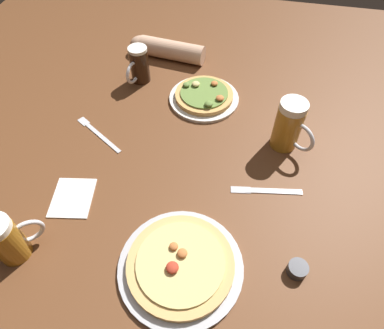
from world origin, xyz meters
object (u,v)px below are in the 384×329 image
(knife_right, at_px, (266,191))
(beer_mug_pale, at_px, (7,239))
(beer_mug_dark, at_px, (139,65))
(pizza_plate_near, at_px, (181,265))
(beer_mug_amber, at_px, (289,126))
(pizza_plate_far, at_px, (204,96))
(diner_arm, at_px, (164,49))
(napkin_folded, at_px, (72,197))
(fork_left, at_px, (98,133))
(ramekin_sauce, at_px, (297,269))

(knife_right, bearing_deg, beer_mug_pale, -152.28)
(beer_mug_dark, bearing_deg, pizza_plate_near, -65.25)
(beer_mug_amber, bearing_deg, pizza_plate_near, -116.39)
(pizza_plate_near, height_order, pizza_plate_far, same)
(beer_mug_dark, bearing_deg, diner_arm, 73.57)
(beer_mug_dark, relative_size, napkin_folded, 1.03)
(pizza_plate_far, relative_size, beer_mug_pale, 1.79)
(pizza_plate_far, height_order, fork_left, pizza_plate_far)
(beer_mug_amber, distance_m, ramekin_sauce, 0.44)
(fork_left, distance_m, diner_arm, 0.51)
(beer_mug_pale, bearing_deg, pizza_plate_far, 62.37)
(pizza_plate_near, bearing_deg, pizza_plate_far, 95.44)
(beer_mug_pale, bearing_deg, beer_mug_amber, 38.41)
(beer_mug_amber, xyz_separation_m, beer_mug_pale, (-0.67, -0.53, -0.02))
(beer_mug_dark, height_order, knife_right, beer_mug_dark)
(napkin_folded, bearing_deg, knife_right, 14.37)
(pizza_plate_far, height_order, beer_mug_dark, beer_mug_dark)
(pizza_plate_near, height_order, beer_mug_amber, beer_mug_amber)
(beer_mug_amber, bearing_deg, diner_arm, 141.74)
(pizza_plate_near, bearing_deg, beer_mug_pale, -173.88)
(pizza_plate_far, xyz_separation_m, fork_left, (-0.32, -0.25, -0.01))
(pizza_plate_near, xyz_separation_m, knife_right, (0.20, 0.28, -0.01))
(beer_mug_dark, xyz_separation_m, ramekin_sauce, (0.62, -0.67, -0.06))
(napkin_folded, bearing_deg, beer_mug_amber, 29.85)
(ramekin_sauce, relative_size, diner_arm, 0.16)
(beer_mug_dark, bearing_deg, beer_mug_pale, -97.34)
(pizza_plate_far, distance_m, beer_mug_dark, 0.28)
(diner_arm, bearing_deg, pizza_plate_near, -72.71)
(pizza_plate_near, bearing_deg, ramekin_sauce, 9.93)
(fork_left, distance_m, knife_right, 0.60)
(ramekin_sauce, bearing_deg, beer_mug_dark, 132.93)
(beer_mug_dark, xyz_separation_m, beer_mug_pale, (-0.10, -0.76, 0.00))
(napkin_folded, bearing_deg, pizza_plate_near, -21.21)
(beer_mug_pale, height_order, diner_arm, beer_mug_pale)
(pizza_plate_far, xyz_separation_m, beer_mug_amber, (0.30, -0.17, 0.07))
(napkin_folded, xyz_separation_m, fork_left, (-0.03, 0.26, -0.00))
(ramekin_sauce, height_order, diner_arm, diner_arm)
(pizza_plate_far, xyz_separation_m, beer_mug_dark, (-0.27, 0.06, 0.05))
(beer_mug_dark, relative_size, beer_mug_amber, 0.80)
(napkin_folded, bearing_deg, ramekin_sauce, -7.82)
(beer_mug_amber, bearing_deg, knife_right, -102.30)
(pizza_plate_far, relative_size, ramekin_sauce, 5.11)
(napkin_folded, height_order, knife_right, napkin_folded)
(fork_left, bearing_deg, beer_mug_pale, -95.44)
(beer_mug_amber, bearing_deg, beer_mug_pale, -141.59)
(pizza_plate_far, relative_size, beer_mug_amber, 1.47)
(beer_mug_amber, height_order, knife_right, beer_mug_amber)
(pizza_plate_near, xyz_separation_m, napkin_folded, (-0.36, 0.14, -0.01))
(beer_mug_dark, xyz_separation_m, knife_right, (0.53, -0.44, -0.07))
(ramekin_sauce, height_order, napkin_folded, ramekin_sauce)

